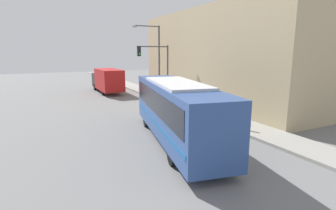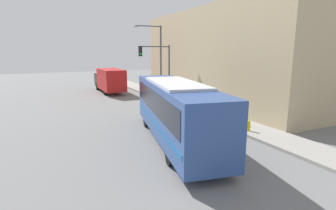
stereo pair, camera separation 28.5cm
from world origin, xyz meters
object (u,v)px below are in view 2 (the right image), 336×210
Objects in this scene: city_bus at (175,108)px; fire_hydrant at (249,126)px; parking_meter at (196,100)px; street_lamp at (157,55)px; delivery_truck at (109,80)px; traffic_light_pole at (159,63)px; pedestrian_near_corner at (188,95)px.

city_bus reaches higher than fire_hydrant.
fire_hydrant is at bearing -90.00° from parking_meter.
parking_meter is 0.18× the size of street_lamp.
traffic_light_pole is at bearing -72.49° from delivery_truck.
fire_hydrant is 0.51× the size of parking_meter.
parking_meter is at bearing -80.16° from traffic_light_pole.
delivery_truck is at bearing 107.51° from traffic_light_pole.
delivery_truck is 5.66× the size of parking_meter.
pedestrian_near_corner is (4.53, -11.78, -0.56)m from delivery_truck.
delivery_truck is 8.25m from street_lamp.
traffic_light_pole is 3.21× the size of pedestrian_near_corner.
fire_hydrant is 14.48m from street_lamp.
delivery_truck reaches higher than pedestrian_near_corner.
delivery_truck is at bearing 104.66° from parking_meter.
delivery_truck is 1.42× the size of traffic_light_pole.
street_lamp reaches higher than pedestrian_near_corner.
traffic_light_pole reaches higher than fire_hydrant.
pedestrian_near_corner is (1.70, -2.81, -2.88)m from traffic_light_pole.
city_bus is 14.21m from street_lamp.
fire_hydrant is at bearing -89.33° from street_lamp.
delivery_truck is 14.94m from parking_meter.
traffic_light_pole reaches higher than city_bus.
delivery_truck is 4.54× the size of pedestrian_near_corner.
parking_meter is at bearing -105.84° from pedestrian_near_corner.
traffic_light_pole is 6.23m from parking_meter.
parking_meter is 0.80× the size of pedestrian_near_corner.
street_lamp is at bearing 100.33° from pedestrian_near_corner.
parking_meter reaches higher than fire_hydrant.
traffic_light_pole is (3.85, 10.94, 1.96)m from city_bus.
delivery_truck is 21.00m from fire_hydrant.
traffic_light_pole is at bearing 99.84° from parking_meter.
fire_hydrant is at bearing -79.61° from delivery_truck.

